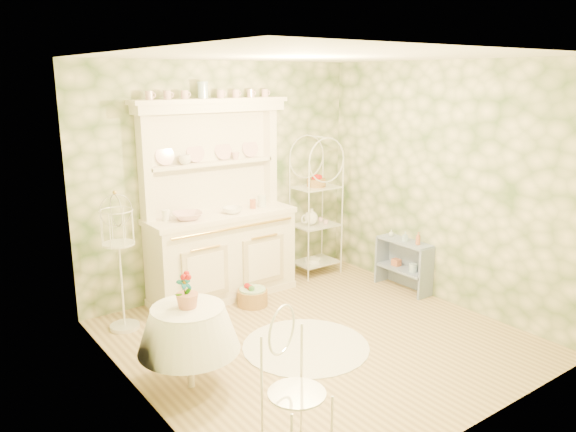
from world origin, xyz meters
TOP-DOWN VIEW (x-y plane):
  - floor at (0.00, 0.00)m, footprint 3.60×3.60m
  - ceiling at (0.00, 0.00)m, footprint 3.60×3.60m
  - wall_left at (-1.80, 0.00)m, footprint 3.60×3.60m
  - wall_right at (1.80, 0.00)m, footprint 3.60×3.60m
  - wall_back at (0.00, 1.80)m, footprint 3.60×3.60m
  - wall_front at (0.00, -1.80)m, footprint 3.60×3.60m
  - kitchen_dresser at (-0.20, 1.52)m, footprint 1.87×0.61m
  - bakers_rack at (1.19, 1.51)m, footprint 0.53×0.38m
  - side_shelf at (1.68, 0.42)m, footprint 0.25×0.66m
  - round_table at (-1.42, -0.07)m, footprint 0.58×0.58m
  - cafe_chair at (-1.22, -1.26)m, footprint 0.48×0.48m
  - birdcage_stand at (-1.46, 1.36)m, footprint 0.36×0.36m
  - floor_basket at (-0.07, 1.08)m, footprint 0.43×0.43m
  - lace_rug at (-0.21, -0.07)m, footprint 1.28×1.28m
  - bowl_floral at (-0.64, 1.47)m, footprint 0.40×0.40m
  - bowl_white at (-0.10, 1.43)m, footprint 0.24×0.24m
  - cup_left at (-0.55, 1.67)m, footprint 0.17×0.17m
  - cup_right at (0.11, 1.68)m, footprint 0.11×0.11m
  - potted_geranium at (-1.45, -0.07)m, footprint 0.17×0.14m
  - bottle_amber at (1.67, 0.21)m, footprint 0.07×0.07m
  - bottle_blue at (1.66, 0.40)m, footprint 0.07×0.07m
  - bottle_glass at (1.68, 0.65)m, footprint 0.08×0.08m

SIDE VIEW (x-z plane):
  - floor at x=0.00m, z-range 0.00..0.00m
  - lace_rug at x=-0.21m, z-range 0.00..0.01m
  - floor_basket at x=-0.07m, z-range 0.00..0.24m
  - side_shelf at x=1.68m, z-range 0.00..0.56m
  - round_table at x=-1.42m, z-range 0.00..0.60m
  - cafe_chair at x=-1.22m, z-range 0.00..0.80m
  - bottle_glass at x=1.68m, z-range 0.60..0.69m
  - bottle_blue at x=1.66m, z-range 0.59..0.71m
  - bottle_amber at x=1.67m, z-range 0.61..0.76m
  - birdcage_stand at x=-1.46m, z-range 0.00..1.40m
  - bakers_rack at x=1.19m, z-range 0.00..1.70m
  - potted_geranium at x=-1.45m, z-range 0.71..0.99m
  - bowl_floral at x=-0.64m, z-range 0.98..1.06m
  - bowl_white at x=-0.10m, z-range 0.98..1.05m
  - kitchen_dresser at x=-0.20m, z-range 0.00..2.29m
  - wall_left at x=-1.80m, z-range 1.35..1.35m
  - wall_right at x=1.80m, z-range 1.35..1.35m
  - wall_back at x=0.00m, z-range 1.35..1.35m
  - wall_front at x=0.00m, z-range 1.35..1.35m
  - cup_left at x=-0.55m, z-range 1.56..1.66m
  - cup_right at x=0.11m, z-range 1.57..1.65m
  - ceiling at x=0.00m, z-range 2.70..2.70m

